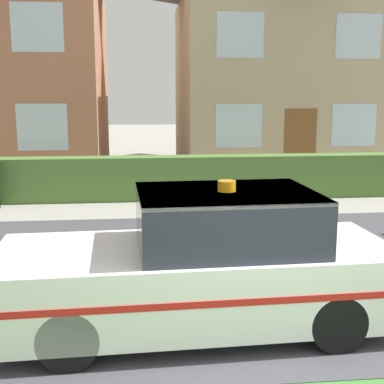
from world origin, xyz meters
TOP-DOWN VIEW (x-y plane):
  - road_strip at (0.00, 4.14)m, footprint 28.00×6.57m
  - garden_hedge at (-0.77, 9.46)m, footprint 12.62×0.62m
  - police_car at (-0.69, 2.10)m, footprint 4.34×1.81m
  - house_right at (3.46, 15.36)m, footprint 6.83×6.17m

SIDE VIEW (x-z plane):
  - road_strip at x=0.00m, z-range 0.00..0.01m
  - garden_hedge at x=-0.77m, z-range 0.00..1.06m
  - police_car at x=-0.69m, z-range -0.10..1.55m
  - house_right at x=3.46m, z-range 0.09..8.40m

